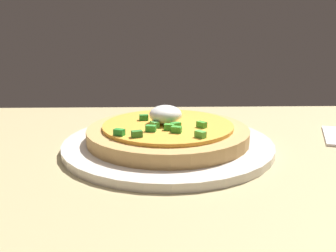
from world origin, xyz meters
TOP-DOWN VIEW (x-y plane):
  - dining_table at (0.00, 0.00)cm, footprint 94.65×64.45cm
  - plate at (0.94, -5.40)cm, footprint 28.94×28.94cm
  - pizza at (0.96, -5.39)cm, footprint 22.28×22.28cm

SIDE VIEW (x-z plane):
  - dining_table at x=0.00cm, z-range 0.00..3.06cm
  - plate at x=0.94cm, z-range 3.06..4.15cm
  - pizza at x=0.96cm, z-range 2.93..7.81cm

